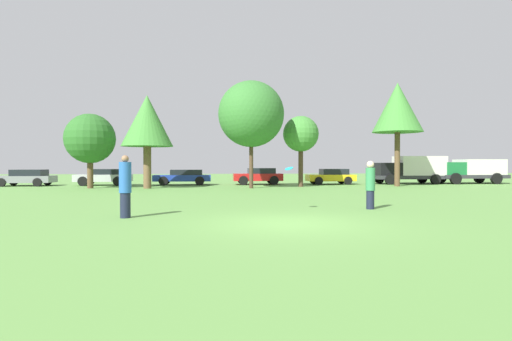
# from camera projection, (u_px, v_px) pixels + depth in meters

# --- Properties ---
(ground_plane) EXTENTS (120.00, 120.00, 0.00)m
(ground_plane) POSITION_uv_depth(u_px,v_px,m) (288.00, 223.00, 11.33)
(ground_plane) COLOR #5B8E42
(person_thrower) EXTENTS (0.36, 0.36, 1.89)m
(person_thrower) POSITION_uv_depth(u_px,v_px,m) (125.00, 186.00, 12.51)
(person_thrower) COLOR #191E33
(person_thrower) RESTS_ON ground
(person_catcher) EXTENTS (0.33, 0.33, 1.74)m
(person_catcher) POSITION_uv_depth(u_px,v_px,m) (370.00, 184.00, 14.95)
(person_catcher) COLOR #191E33
(person_catcher) RESTS_ON ground
(frisbee) EXTENTS (0.30, 0.29, 0.16)m
(frisbee) POSITION_uv_depth(u_px,v_px,m) (289.00, 169.00, 14.48)
(frisbee) COLOR #19B2D8
(tree_0) EXTENTS (3.34, 3.34, 5.03)m
(tree_0) POSITION_uv_depth(u_px,v_px,m) (90.00, 139.00, 27.96)
(tree_0) COLOR brown
(tree_0) RESTS_ON ground
(tree_1) EXTENTS (3.43, 3.43, 6.25)m
(tree_1) POSITION_uv_depth(u_px,v_px,m) (147.00, 122.00, 27.80)
(tree_1) COLOR brown
(tree_1) RESTS_ON ground
(tree_2) EXTENTS (4.44, 4.44, 7.24)m
(tree_2) POSITION_uv_depth(u_px,v_px,m) (251.00, 114.00, 28.02)
(tree_2) COLOR #473323
(tree_2) RESTS_ON ground
(tree_3) EXTENTS (2.57, 2.57, 5.11)m
(tree_3) POSITION_uv_depth(u_px,v_px,m) (301.00, 134.00, 29.96)
(tree_3) COLOR #473323
(tree_3) RESTS_ON ground
(tree_4) EXTENTS (3.64, 3.64, 7.61)m
(tree_4) POSITION_uv_depth(u_px,v_px,m) (397.00, 108.00, 30.47)
(tree_4) COLOR brown
(tree_4) RESTS_ON ground
(parked_car_grey) EXTENTS (4.01, 2.07, 1.23)m
(parked_car_grey) POSITION_uv_depth(u_px,v_px,m) (26.00, 177.00, 31.03)
(parked_car_grey) COLOR slate
(parked_car_grey) RESTS_ON ground
(parked_car_silver) EXTENTS (4.10, 2.07, 1.26)m
(parked_car_silver) POSITION_uv_depth(u_px,v_px,m) (105.00, 177.00, 31.92)
(parked_car_silver) COLOR #B2B2B7
(parked_car_silver) RESTS_ON ground
(parked_car_blue) EXTENTS (4.43, 1.96, 1.20)m
(parked_car_blue) POSITION_uv_depth(u_px,v_px,m) (184.00, 177.00, 32.57)
(parked_car_blue) COLOR #1E389E
(parked_car_blue) RESTS_ON ground
(parked_car_red) EXTENTS (3.89, 1.93, 1.32)m
(parked_car_red) POSITION_uv_depth(u_px,v_px,m) (259.00, 176.00, 33.25)
(parked_car_red) COLOR red
(parked_car_red) RESTS_ON ground
(parked_car_yellow) EXTENTS (3.82, 1.91, 1.25)m
(parked_car_yellow) POSITION_uv_depth(u_px,v_px,m) (331.00, 176.00, 33.59)
(parked_car_yellow) COLOR gold
(parked_car_yellow) RESTS_ON ground
(delivery_truck_black) EXTENTS (6.13, 2.45, 2.29)m
(delivery_truck_black) POSITION_uv_depth(u_px,v_px,m) (411.00, 169.00, 34.42)
(delivery_truck_black) COLOR #2D2D33
(delivery_truck_black) RESTS_ON ground
(delivery_truck_green) EXTENTS (5.66, 2.50, 2.03)m
(delivery_truck_green) POSITION_uv_depth(u_px,v_px,m) (471.00, 170.00, 34.87)
(delivery_truck_green) COLOR #2D2D33
(delivery_truck_green) RESTS_ON ground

